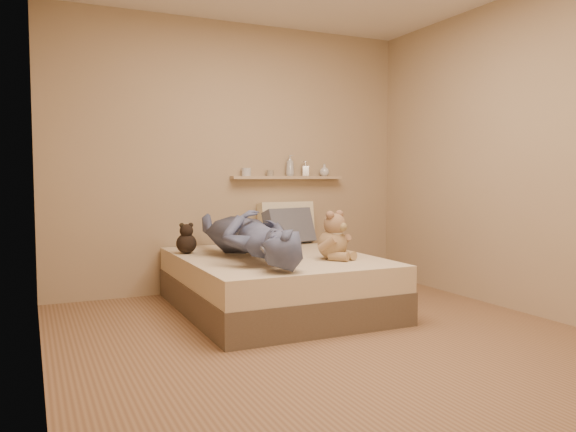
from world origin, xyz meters
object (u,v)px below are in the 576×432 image
teddy_bear (334,239)px  pillow_cream (286,222)px  dark_plush (186,240)px  wall_shelf (288,178)px  pillow_grey (289,227)px  person (249,234)px  game_console (270,248)px  bed (274,282)px

teddy_bear → pillow_cream: size_ratio=0.72×
dark_plush → pillow_cream: size_ratio=0.49×
wall_shelf → pillow_grey: bearing=-111.6°
dark_plush → person: size_ratio=0.16×
game_console → pillow_cream: (0.77, 1.39, 0.05)m
dark_plush → pillow_cream: 1.19m
teddy_bear → dark_plush: bearing=140.1°
game_console → wall_shelf: wall_shelf is taller
bed → game_console: 0.73m
game_console → pillow_grey: size_ratio=0.36×
dark_plush → person: bearing=-53.9°
game_console → teddy_bear: bearing=15.1°
bed → dark_plush: 0.83m
game_console → pillow_grey: bearing=59.4°
teddy_bear → person: bearing=153.4°
game_console → wall_shelf: bearing=60.7°
pillow_cream → pillow_grey: (-0.03, -0.14, -0.03)m
person → dark_plush: bearing=-51.3°
pillow_cream → bed: bearing=-120.7°
bed → dark_plush: size_ratio=7.12×
bed → pillow_grey: pillow_grey is taller
teddy_bear → dark_plush: 1.28m
pillow_grey → wall_shelf: (0.09, 0.22, 0.48)m
bed → dark_plush: bearing=145.7°
pillow_cream → teddy_bear: bearing=-96.5°
bed → wall_shelf: size_ratio=1.58×
pillow_cream → person: bearing=-129.1°
dark_plush → pillow_cream: bearing=19.6°
teddy_bear → pillow_cream: 1.23m
pillow_grey → dark_plush: bearing=-166.6°
game_console → teddy_bear: 0.65m
game_console → person: person is taller
wall_shelf → game_console: bearing=-119.3°
wall_shelf → person: bearing=-128.9°
game_console → person: size_ratio=0.11×
bed → wall_shelf: wall_shelf is taller
dark_plush → pillow_grey: pillow_grey is taller
dark_plush → wall_shelf: (1.18, 0.48, 0.53)m
game_console → wall_shelf: size_ratio=0.15×
pillow_grey → person: 1.06m
pillow_cream → person: 1.18m
bed → pillow_cream: bearing=59.3°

